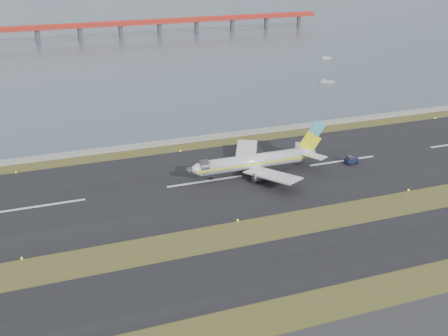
# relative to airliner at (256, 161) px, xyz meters

# --- Properties ---
(ground) EXTENTS (1000.00, 1000.00, 0.00)m
(ground) POSITION_rel_airliner_xyz_m (-14.26, -30.51, -3.46)
(ground) COLOR #3A4619
(ground) RESTS_ON ground
(taxiway_strip) EXTENTS (1000.00, 18.00, 0.10)m
(taxiway_strip) POSITION_rel_airliner_xyz_m (-14.26, -42.51, -3.41)
(taxiway_strip) COLOR black
(taxiway_strip) RESTS_ON ground
(runway_strip) EXTENTS (1000.00, 45.00, 0.10)m
(runway_strip) POSITION_rel_airliner_xyz_m (-14.26, -0.51, -3.41)
(runway_strip) COLOR black
(runway_strip) RESTS_ON ground
(seawall) EXTENTS (1000.00, 2.50, 1.00)m
(seawall) POSITION_rel_airliner_xyz_m (-14.26, 29.49, -2.96)
(seawall) COLOR gray
(seawall) RESTS_ON ground
(bay_water) EXTENTS (1400.00, 800.00, 1.30)m
(bay_water) POSITION_rel_airliner_xyz_m (-14.26, 429.49, -3.46)
(bay_water) COLOR #4B596C
(bay_water) RESTS_ON ground
(red_pier) EXTENTS (260.00, 5.00, 10.20)m
(red_pier) POSITION_rel_airliner_xyz_m (5.74, 219.49, 3.82)
(red_pier) COLOR red
(red_pier) RESTS_ON ground
(airliner) EXTENTS (38.52, 32.89, 12.80)m
(airliner) POSITION_rel_airliner_xyz_m (0.00, 0.00, 0.00)
(airliner) COLOR white
(airliner) RESTS_ON ground
(pushback_tug) EXTENTS (3.70, 2.37, 2.27)m
(pushback_tug) POSITION_rel_airliner_xyz_m (26.94, -2.97, -2.36)
(pushback_tug) COLOR #15193A
(pushback_tug) RESTS_ON ground
(workboat_near) EXTENTS (6.25, 3.47, 1.45)m
(workboat_near) POSITION_rel_airliner_xyz_m (66.03, 78.22, -3.00)
(workboat_near) COLOR silver
(workboat_near) RESTS_ON ground
(workboat_far) EXTENTS (6.64, 4.10, 1.54)m
(workboat_far) POSITION_rel_airliner_xyz_m (89.70, 120.24, -2.97)
(workboat_far) COLOR silver
(workboat_far) RESTS_ON ground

